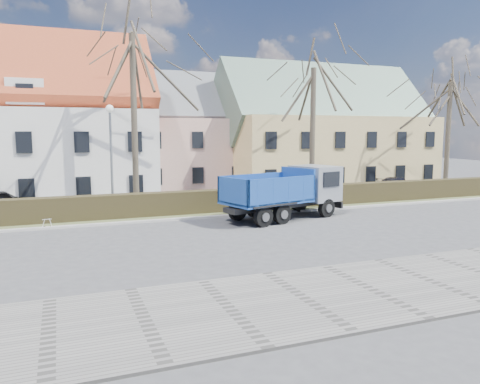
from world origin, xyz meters
name	(u,v)px	position (x,y,z in m)	size (l,w,h in m)	color
ground	(211,237)	(0.00, 0.00, 0.00)	(120.00, 120.00, 0.00)	#424244
sidewalk_near	(304,299)	(0.00, -8.50, 0.04)	(80.00, 5.00, 0.08)	gray
curb_far	(185,219)	(0.00, 4.60, 0.06)	(80.00, 0.30, 0.12)	#A6A39D
grass_strip	(178,214)	(0.00, 6.20, 0.05)	(80.00, 3.00, 0.10)	#4A542F
hedge	(179,204)	(0.00, 6.00, 0.65)	(60.00, 0.90, 1.30)	black
building_pink	(185,140)	(4.00, 20.00, 4.00)	(10.80, 8.80, 8.00)	tan
building_yellow	(323,137)	(16.00, 17.00, 4.25)	(18.80, 10.80, 8.50)	tan
tree_1	(134,104)	(-2.00, 8.50, 6.33)	(9.20, 9.20, 12.65)	#433A2E
tree_2	(313,120)	(10.00, 8.50, 5.50)	(8.00, 8.00, 11.00)	#433A2E
tree_3	(448,125)	(22.00, 8.50, 5.23)	(7.60, 7.60, 10.45)	#433A2E
dump_truck	(280,193)	(4.84, 2.90, 1.45)	(7.25, 2.69, 2.90)	navy
streetlight	(111,161)	(-3.53, 7.00, 3.13)	(0.49, 0.49, 6.27)	gray
cart_frame	(43,224)	(-7.10, 4.68, 0.27)	(0.60, 0.34, 0.55)	silver
parked_car_a	(0,201)	(-9.55, 10.58, 0.69)	(1.63, 4.06, 1.38)	black
parked_car_b	(397,184)	(19.16, 10.75, 0.56)	(1.57, 3.87, 1.12)	black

